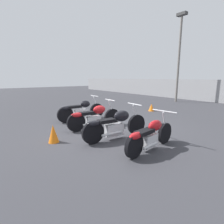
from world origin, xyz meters
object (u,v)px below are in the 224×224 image
object	(u,v)px
motorcycle_slot_0	(81,111)
motorcycle_slot_3	(150,135)
traffic_cone_far	(53,134)
motorcycle_slot_2	(116,125)
traffic_cone_near	(151,107)
motorcycle_slot_1	(94,117)
light_pole_right	(179,50)

from	to	relation	value
motorcycle_slot_0	motorcycle_slot_3	distance (m)	3.94
motorcycle_slot_0	traffic_cone_far	xyz separation A→B (m)	(1.91, -1.84, -0.17)
traffic_cone_far	motorcycle_slot_0	bearing A→B (deg)	136.02
motorcycle_slot_2	traffic_cone_far	bearing A→B (deg)	-113.72
motorcycle_slot_2	traffic_cone_near	distance (m)	4.95
motorcycle_slot_1	traffic_cone_far	distance (m)	1.75
motorcycle_slot_2	traffic_cone_near	size ratio (longest dim) A/B	5.61
light_pole_right	traffic_cone_far	xyz separation A→B (m)	(2.90, -10.44, -3.55)
motorcycle_slot_1	motorcycle_slot_3	xyz separation A→B (m)	(2.54, 0.12, -0.03)
motorcycle_slot_1	traffic_cone_far	size ratio (longest dim) A/B	4.13
traffic_cone_far	motorcycle_slot_3	bearing A→B (deg)	41.23
motorcycle_slot_0	motorcycle_slot_1	xyz separation A→B (m)	(1.41, -0.17, -0.00)
traffic_cone_near	light_pole_right	bearing A→B (deg)	107.41
motorcycle_slot_0	traffic_cone_near	distance (m)	4.15
motorcycle_slot_1	motorcycle_slot_2	world-z (taller)	motorcycle_slot_2
motorcycle_slot_3	traffic_cone_far	distance (m)	2.71
traffic_cone_near	traffic_cone_far	size ratio (longest dim) A/B	0.77
light_pole_right	motorcycle_slot_3	size ratio (longest dim) A/B	3.24
motorcycle_slot_2	traffic_cone_near	bearing A→B (deg)	122.07
motorcycle_slot_3	traffic_cone_far	bearing A→B (deg)	-145.90
motorcycle_slot_2	traffic_cone_far	distance (m)	1.82
light_pole_right	motorcycle_slot_1	world-z (taller)	light_pole_right
motorcycle_slot_0	motorcycle_slot_1	distance (m)	1.42
light_pole_right	traffic_cone_far	distance (m)	11.40
motorcycle_slot_0	motorcycle_slot_3	xyz separation A→B (m)	(3.94, -0.06, -0.03)
motorcycle_slot_3	traffic_cone_far	xyz separation A→B (m)	(-2.03, -1.78, -0.14)
motorcycle_slot_3	motorcycle_slot_0	bearing A→B (deg)	172.02
motorcycle_slot_0	motorcycle_slot_1	world-z (taller)	motorcycle_slot_0
motorcycle_slot_2	traffic_cone_far	xyz separation A→B (m)	(-0.84, -1.60, -0.19)
light_pole_right	motorcycle_slot_0	xyz separation A→B (m)	(0.99, -8.60, -3.37)
motorcycle_slot_3	traffic_cone_near	world-z (taller)	motorcycle_slot_3
motorcycle_slot_1	traffic_cone_near	xyz separation A→B (m)	(-0.99, 4.30, -0.23)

